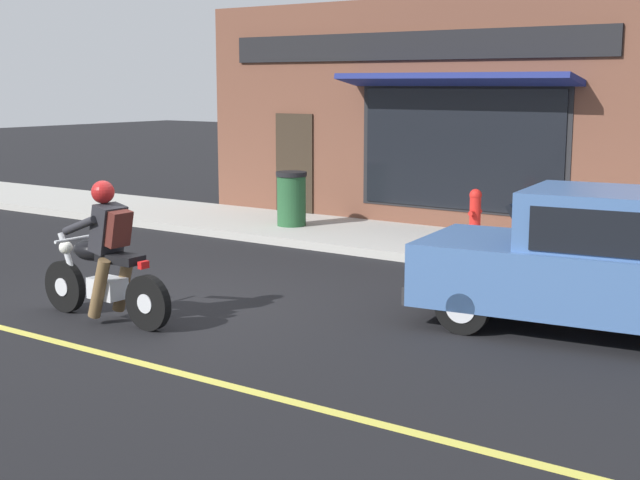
# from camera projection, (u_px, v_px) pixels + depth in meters

# --- Properties ---
(ground_plane) EXTENTS (80.00, 80.00, 0.00)m
(ground_plane) POSITION_uv_depth(u_px,v_px,m) (174.00, 307.00, 10.87)
(ground_plane) COLOR black
(sidewalk_curb) EXTENTS (2.60, 22.00, 0.14)m
(sidewalk_curb) POSITION_uv_depth(u_px,v_px,m) (258.00, 224.00, 16.82)
(sidewalk_curb) COLOR #ADAAA3
(sidewalk_curb) RESTS_ON ground
(storefront_building) EXTENTS (1.25, 9.07, 4.20)m
(storefront_building) POSITION_uv_depth(u_px,v_px,m) (413.00, 116.00, 16.30)
(storefront_building) COLOR brown
(storefront_building) RESTS_ON ground
(motorcycle_with_rider) EXTENTS (0.56, 2.02, 1.62)m
(motorcycle_with_rider) POSITION_uv_depth(u_px,v_px,m) (105.00, 263.00, 10.10)
(motorcycle_with_rider) COLOR black
(motorcycle_with_rider) RESTS_ON ground
(car_hatchback) EXTENTS (2.10, 3.96, 1.57)m
(car_hatchback) POSITION_uv_depth(u_px,v_px,m) (598.00, 264.00, 9.62)
(car_hatchback) COLOR black
(car_hatchback) RESTS_ON ground
(traffic_cone) EXTENTS (0.36, 0.36, 0.60)m
(traffic_cone) POSITION_uv_depth(u_px,v_px,m) (612.00, 234.00, 13.51)
(traffic_cone) COLOR black
(traffic_cone) RESTS_ON sidewalk_curb
(fire_hydrant) EXTENTS (0.36, 0.24, 0.88)m
(fire_hydrant) POSITION_uv_depth(u_px,v_px,m) (475.00, 217.00, 14.34)
(fire_hydrant) COLOR red
(fire_hydrant) RESTS_ON sidewalk_curb
(trash_bin) EXTENTS (0.56, 0.56, 0.98)m
(trash_bin) POSITION_uv_depth(u_px,v_px,m) (291.00, 198.00, 16.10)
(trash_bin) COLOR #23512D
(trash_bin) RESTS_ON sidewalk_curb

